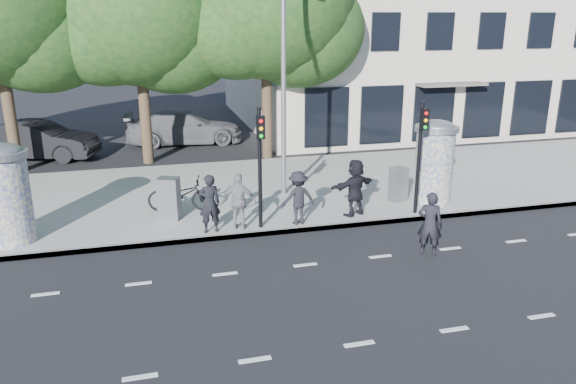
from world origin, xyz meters
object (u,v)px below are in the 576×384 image
object	(u,v)px
traffic_pole_far	(421,146)
bicycle	(181,195)
cabinet_right	(398,184)
street_lamp	(284,52)
ped_e	(239,202)
ad_column_left	(6,192)
traffic_pole_near	(260,156)
car_mid	(37,140)
ped_b	(209,204)
man_road	(430,224)
ped_f	(355,187)
ped_d	(298,198)
ad_column_right	(434,160)
cabinet_left	(169,199)
car_right	(184,127)

from	to	relation	value
traffic_pole_far	bicycle	bearing A→B (deg)	163.69
traffic_pole_far	cabinet_right	bearing A→B (deg)	90.69
street_lamp	bicycle	bearing A→B (deg)	-166.54
traffic_pole_far	ped_e	size ratio (longest dim) A/B	2.10
ad_column_left	ped_e	world-z (taller)	ad_column_left
traffic_pole_near	car_mid	bearing A→B (deg)	124.80
ped_b	man_road	bearing A→B (deg)	147.67
traffic_pole_far	ped_f	size ratio (longest dim) A/B	1.98
street_lamp	ped_d	distance (m)	4.77
street_lamp	bicycle	xyz separation A→B (m)	(-3.47, -0.83, -4.12)
ped_b	ad_column_right	bearing A→B (deg)	-179.17
ped_d	man_road	size ratio (longest dim) A/B	0.92
ped_b	cabinet_right	bearing A→B (deg)	-174.98
traffic_pole_far	car_mid	world-z (taller)	traffic_pole_far
ad_column_left	ped_f	xyz separation A→B (m)	(9.54, -0.36, -0.53)
man_road	bicycle	xyz separation A→B (m)	(-5.91, 4.57, -0.17)
man_road	ped_d	bearing A→B (deg)	-13.90
ad_column_left	ad_column_right	bearing A→B (deg)	0.92
traffic_pole_near	bicycle	xyz separation A→B (m)	(-2.07, 2.01, -1.55)
cabinet_left	cabinet_right	size ratio (longest dim) A/B	1.13
ad_column_left	cabinet_right	world-z (taller)	ad_column_left
ad_column_left	ped_f	distance (m)	9.56
man_road	cabinet_right	world-z (taller)	man_road
traffic_pole_near	traffic_pole_far	xyz separation A→B (m)	(4.80, 0.00, 0.00)
traffic_pole_near	ped_d	bearing A→B (deg)	3.48
bicycle	cabinet_right	bearing A→B (deg)	-84.96
traffic_pole_far	cabinet_left	distance (m)	7.52
traffic_pole_near	man_road	bearing A→B (deg)	-33.71
traffic_pole_far	cabinet_left	world-z (taller)	traffic_pole_far
car_mid	traffic_pole_far	bearing A→B (deg)	-114.59
cabinet_left	ped_f	bearing A→B (deg)	10.88
ped_f	cabinet_right	bearing A→B (deg)	-175.53
ad_column_left	ad_column_right	size ratio (longest dim) A/B	1.00
car_mid	car_right	size ratio (longest dim) A/B	0.91
street_lamp	traffic_pole_near	bearing A→B (deg)	-116.23
street_lamp	cabinet_right	distance (m)	5.54
ped_f	cabinet_left	distance (m)	5.49
cabinet_left	ad_column_right	bearing A→B (deg)	18.50
cabinet_left	traffic_pole_far	bearing A→B (deg)	11.00
ad_column_left	ped_b	world-z (taller)	ad_column_left
traffic_pole_far	car_mid	bearing A→B (deg)	138.85
ad_column_left	ped_e	distance (m)	6.06
ped_d	cabinet_right	world-z (taller)	ped_d
ped_b	ped_e	distance (m)	0.82
ad_column_right	ped_b	xyz separation A→B (m)	(-7.22, -0.85, -0.56)
ped_e	ped_f	size ratio (longest dim) A/B	0.94
ad_column_left	traffic_pole_far	bearing A→B (deg)	-3.55
ped_f	ped_e	bearing A→B (deg)	-17.14
traffic_pole_far	car_mid	size ratio (longest dim) A/B	0.69
ped_d	ped_b	bearing A→B (deg)	-6.63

